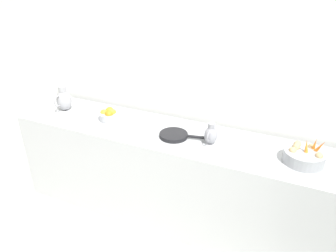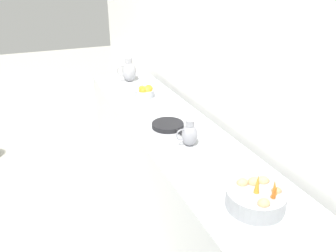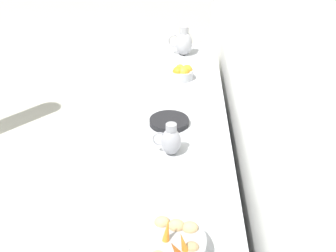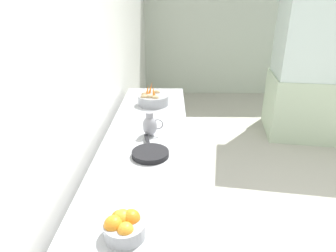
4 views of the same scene
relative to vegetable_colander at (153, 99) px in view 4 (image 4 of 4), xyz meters
The scene contains 7 objects.
tile_wall_left 0.85m from the vegetable_colander, 130.39° to the right, with size 0.10×8.14×3.00m, color white.
prep_counter 1.13m from the vegetable_colander, 90.26° to the right, with size 0.63×3.17×0.91m, color #ADAFB5.
vegetable_colander is the anchor object (origin of this frame).
orange_bowl 1.74m from the vegetable_colander, 90.65° to the right, with size 0.18×0.18×0.11m.
metal_pitcher_short 0.72m from the vegetable_colander, 88.23° to the right, with size 0.16×0.11×0.19m.
skillet_on_counter 1.04m from the vegetable_colander, 87.54° to the right, with size 0.24×0.40×0.03m.
glass_block_booth 2.71m from the vegetable_colander, 30.22° to the left, with size 1.62×1.21×2.17m.
Camera 4 is at (-1.34, -1.65, 1.85)m, focal length 31.04 mm.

